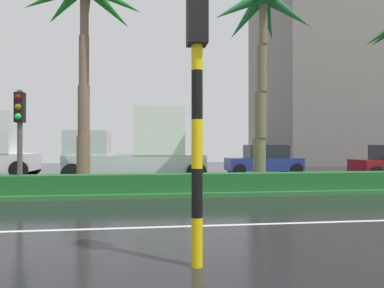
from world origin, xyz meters
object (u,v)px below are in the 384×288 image
(traffic_signal_median_right, at_px, (20,123))
(box_truck_following, at_px, (138,149))
(palm_tree_centre, at_px, (84,14))
(traffic_signal_foreground, at_px, (197,65))
(palm_tree_centre_right, at_px, (263,27))
(car_in_traffic_second, at_px, (264,160))

(traffic_signal_median_right, relative_size, box_truck_following, 0.52)
(palm_tree_centre, bearing_deg, box_truck_following, 59.61)
(box_truck_following, bearing_deg, traffic_signal_foreground, 94.71)
(palm_tree_centre, xyz_separation_m, box_truck_following, (1.95, 3.33, -5.10))
(box_truck_following, bearing_deg, palm_tree_centre, 59.61)
(traffic_signal_median_right, bearing_deg, palm_tree_centre, 47.82)
(palm_tree_centre, relative_size, traffic_signal_median_right, 2.44)
(palm_tree_centre_right, xyz_separation_m, traffic_signal_foreground, (-3.89, -8.69, -3.46))
(palm_tree_centre_right, distance_m, traffic_signal_median_right, 9.52)
(palm_tree_centre_right, relative_size, car_in_traffic_second, 1.84)
(palm_tree_centre_right, height_order, traffic_signal_median_right, palm_tree_centre_right)
(palm_tree_centre, xyz_separation_m, traffic_signal_median_right, (-1.69, -1.86, -4.21))
(palm_tree_centre_right, height_order, car_in_traffic_second, palm_tree_centre_right)
(traffic_signal_median_right, relative_size, traffic_signal_foreground, 0.80)
(box_truck_following, distance_m, car_in_traffic_second, 7.95)
(traffic_signal_foreground, bearing_deg, traffic_signal_median_right, -56.82)
(traffic_signal_median_right, bearing_deg, box_truck_following, 54.96)
(palm_tree_centre, distance_m, traffic_signal_median_right, 4.90)
(palm_tree_centre, distance_m, car_in_traffic_second, 12.68)
(traffic_signal_foreground, bearing_deg, box_truck_following, -85.29)
(car_in_traffic_second, bearing_deg, palm_tree_centre, 35.19)
(palm_tree_centre_right, height_order, box_truck_following, palm_tree_centre_right)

